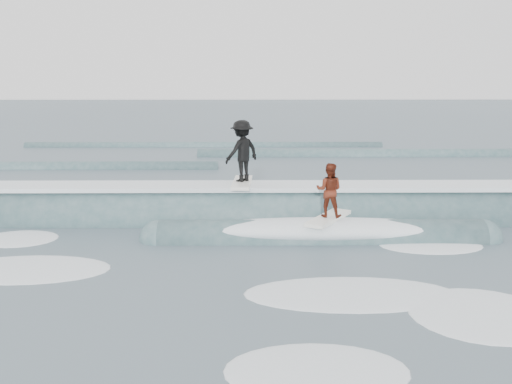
{
  "coord_description": "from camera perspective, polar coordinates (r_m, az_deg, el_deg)",
  "views": [
    {
      "loc": [
        -0.15,
        -12.99,
        4.61
      ],
      "look_at": [
        0.0,
        3.43,
        1.1
      ],
      "focal_mm": 40.0,
      "sensor_mm": 36.0,
      "label": 1
    }
  ],
  "objects": [
    {
      "name": "surfer_red",
      "position": [
        15.73,
        7.31,
        -0.24
      ],
      "size": [
        1.51,
        2.0,
        1.59
      ],
      "color": "white",
      "rests_on": "ground"
    },
    {
      "name": "breaking_wave",
      "position": [
        17.68,
        0.91,
        -2.91
      ],
      "size": [
        23.8,
        3.85,
        2.14
      ],
      "color": "#345358",
      "rests_on": "ground"
    },
    {
      "name": "surfer_black",
      "position": [
        17.6,
        -1.41,
        3.93
      ],
      "size": [
        1.38,
        2.02,
        1.99
      ],
      "color": "white",
      "rests_on": "ground"
    },
    {
      "name": "whitewater",
      "position": [
        12.49,
        1.44,
        -9.59
      ],
      "size": [
        13.65,
        8.92,
        0.1
      ],
      "color": "white",
      "rests_on": "ground"
    },
    {
      "name": "ground",
      "position": [
        13.79,
        0.13,
        -7.47
      ],
      "size": [
        160.0,
        160.0,
        0.0
      ],
      "primitive_type": "plane",
      "color": "#3F505C",
      "rests_on": "ground"
    },
    {
      "name": "far_swells",
      "position": [
        31.02,
        -3.05,
        3.5
      ],
      "size": [
        42.65,
        8.65,
        0.8
      ],
      "color": "#345358",
      "rests_on": "ground"
    }
  ]
}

